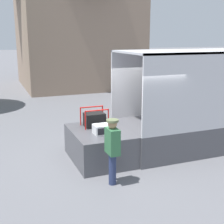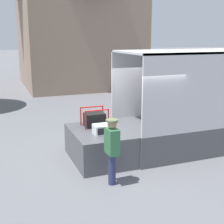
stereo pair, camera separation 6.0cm
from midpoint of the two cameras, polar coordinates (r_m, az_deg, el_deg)
name	(u,v)px [view 2 (the right image)]	position (r m, az deg, el deg)	size (l,w,h in m)	color
ground_plane	(125,156)	(9.39, 2.51, -8.00)	(160.00, 160.00, 0.00)	slate
tailgate_deck	(100,145)	(8.97, -2.07, -6.04)	(1.56, 2.09, 0.88)	#4C4C51
microwave	(102,129)	(8.47, -1.58, -3.17)	(0.47, 0.40, 0.26)	white
portable_generator	(95,119)	(9.18, -2.90, -1.35)	(0.73, 0.53, 0.55)	black
worker_person	(112,146)	(7.33, 0.23, -6.17)	(0.29, 0.44, 1.61)	navy
house_backdrop	(77,23)	(22.95, -6.29, 15.91)	(8.01, 8.17, 8.63)	gray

